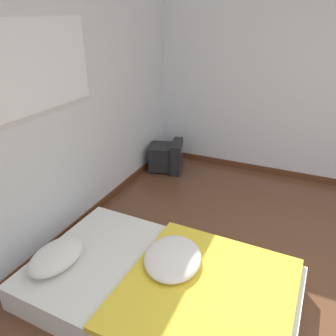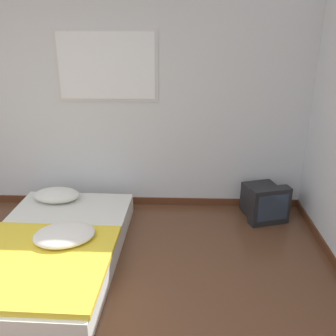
% 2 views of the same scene
% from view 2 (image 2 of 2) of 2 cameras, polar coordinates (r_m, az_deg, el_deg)
% --- Properties ---
extents(wall_back, '(7.71, 0.08, 2.60)m').
position_cam_2_polar(wall_back, '(4.47, -13.66, 9.94)').
color(wall_back, silver).
rests_on(wall_back, ground_plane).
extents(mattress_bed, '(1.31, 2.09, 0.37)m').
position_cam_2_polar(mattress_bed, '(3.78, -17.37, -11.55)').
color(mattress_bed, silver).
rests_on(mattress_bed, ground_plane).
extents(crt_tv, '(0.52, 0.54, 0.43)m').
position_cam_2_polar(crt_tv, '(4.46, 14.42, -4.99)').
color(crt_tv, black).
rests_on(crt_tv, ground_plane).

